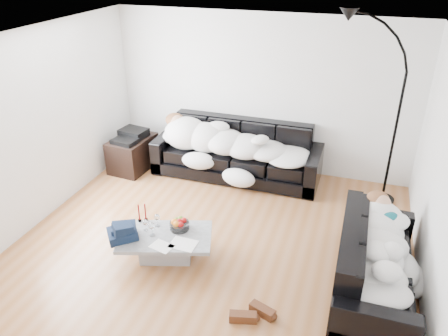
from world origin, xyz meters
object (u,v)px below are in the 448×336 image
(sleeper_back, at_px, (236,141))
(wine_glass_b, at_px, (145,225))
(wine_glass_c, at_px, (152,229))
(candle_left, at_px, (139,213))
(candle_right, at_px, (145,212))
(floor_lamp, at_px, (396,126))
(wine_glass_a, at_px, (157,220))
(sofa_right, at_px, (377,261))
(sleeper_right, at_px, (380,244))
(sofa_back, at_px, (237,151))
(coffee_table, at_px, (166,246))
(fruit_bowl, at_px, (179,224))
(shoes, at_px, (252,314))
(av_cabinet, at_px, (133,153))
(stereo, at_px, (131,135))

(sleeper_back, height_order, wine_glass_b, sleeper_back)
(wine_glass_c, xyz_separation_m, candle_left, (-0.29, 0.23, 0.03))
(candle_right, bearing_deg, floor_lamp, 35.26)
(candle_right, bearing_deg, wine_glass_a, -19.58)
(sofa_right, distance_m, sleeper_right, 0.23)
(sofa_back, height_order, coffee_table, sofa_back)
(fruit_bowl, height_order, floor_lamp, floor_lamp)
(sofa_back, distance_m, coffee_table, 2.39)
(sofa_back, relative_size, shoes, 5.67)
(wine_glass_b, height_order, shoes, wine_glass_b)
(sofa_right, xyz_separation_m, candle_right, (-2.84, 0.00, 0.06))
(sofa_right, relative_size, candle_right, 7.99)
(sleeper_right, relative_size, shoes, 3.45)
(fruit_bowl, distance_m, av_cabinet, 2.52)
(candle_right, relative_size, floor_lamp, 0.10)
(sleeper_back, xyz_separation_m, coffee_table, (-0.20, -2.32, -0.49))
(fruit_bowl, bearing_deg, av_cabinet, 132.35)
(wine_glass_a, bearing_deg, candle_left, 174.23)
(coffee_table, relative_size, shoes, 2.32)
(wine_glass_a, height_order, av_cabinet, av_cabinet)
(wine_glass_a, xyz_separation_m, wine_glass_c, (0.03, -0.20, 0.01))
(candle_left, bearing_deg, coffee_table, -21.74)
(wine_glass_a, bearing_deg, candle_right, 160.42)
(stereo, bearing_deg, coffee_table, -43.42)
(av_cabinet, xyz_separation_m, stereo, (0.00, 0.00, 0.35))
(sofa_back, height_order, wine_glass_a, sofa_back)
(av_cabinet, relative_size, floor_lamp, 0.34)
(sofa_back, bearing_deg, candle_right, -104.93)
(sofa_back, xyz_separation_m, candle_left, (-0.64, -2.19, 0.00))
(candle_left, bearing_deg, sofa_back, 73.70)
(coffee_table, bearing_deg, sleeper_back, 85.08)
(sleeper_right, bearing_deg, shoes, 125.70)
(candle_left, bearing_deg, av_cabinet, 121.37)
(wine_glass_a, bearing_deg, stereo, 126.57)
(candle_right, bearing_deg, candle_left, -147.47)
(wine_glass_a, relative_size, floor_lamp, 0.07)
(candle_left, height_order, stereo, stereo)
(wine_glass_b, bearing_deg, candle_left, 137.27)
(wine_glass_a, distance_m, wine_glass_c, 0.20)
(sleeper_back, bearing_deg, wine_glass_a, -99.80)
(sofa_right, bearing_deg, av_cabinet, 65.74)
(coffee_table, relative_size, wine_glass_b, 7.33)
(wine_glass_b, xyz_separation_m, av_cabinet, (-1.30, 2.02, -0.12))
(fruit_bowl, bearing_deg, coffee_table, -122.07)
(fruit_bowl, bearing_deg, sleeper_back, 87.73)
(sofa_back, distance_m, shoes, 3.21)
(coffee_table, bearing_deg, av_cabinet, 127.72)
(sofa_back, height_order, sleeper_back, sofa_back)
(wine_glass_c, distance_m, av_cabinet, 2.54)
(floor_lamp, bearing_deg, wine_glass_b, -156.44)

